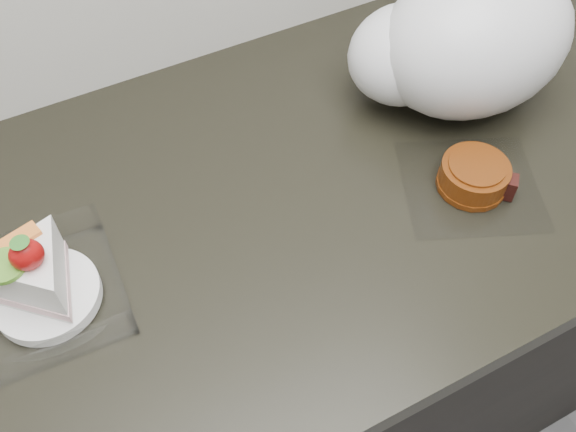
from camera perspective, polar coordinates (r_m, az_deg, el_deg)
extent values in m
cube|color=black|center=(1.25, -1.83, -12.33)|extent=(2.00, 0.60, 0.86)
cube|color=black|center=(0.86, -2.60, 0.35)|extent=(2.04, 0.64, 0.04)
cube|color=white|center=(0.81, -20.40, -7.02)|extent=(0.18, 0.18, 0.00)
cylinder|color=white|center=(0.80, -20.62, -6.64)|extent=(0.12, 0.12, 0.02)
ellipsoid|color=#B10E0B|center=(0.71, -22.21, -3.21)|extent=(0.04, 0.03, 0.04)
cone|color=#2D7223|center=(0.70, -22.66, -2.39)|extent=(0.02, 0.02, 0.01)
cylinder|color=#62AA31|center=(0.73, -23.90, -4.07)|extent=(0.04, 0.04, 0.01)
cube|color=orange|center=(0.75, -23.18, -2.07)|extent=(0.06, 0.03, 0.01)
cube|color=white|center=(0.89, 15.89, 2.62)|extent=(0.23, 0.23, 0.00)
cylinder|color=maroon|center=(0.88, 16.17, 3.44)|extent=(0.11, 0.11, 0.04)
cylinder|color=maroon|center=(0.89, 15.96, 2.83)|extent=(0.11, 0.11, 0.01)
cylinder|color=maroon|center=(0.86, 16.48, 4.33)|extent=(0.09, 0.09, 0.00)
cube|color=black|center=(0.88, 18.80, 2.52)|extent=(0.03, 0.03, 0.03)
ellipsoid|color=silver|center=(0.95, 16.31, 14.86)|extent=(0.33, 0.28, 0.21)
ellipsoid|color=silver|center=(0.94, 10.35, 13.95)|extent=(0.20, 0.18, 0.14)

